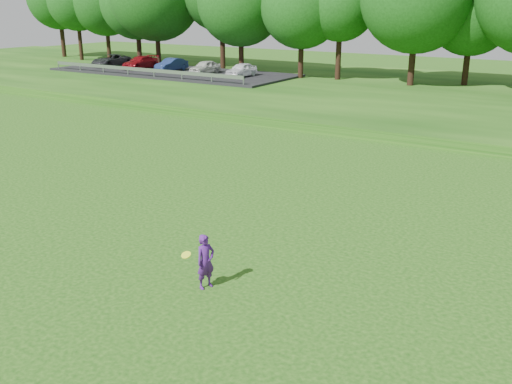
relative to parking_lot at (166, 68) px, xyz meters
The scene contains 5 objects.
ground 41.00m from the parking_lot, 53.18° to the right, with size 140.00×140.00×0.00m, color #13410C.
berm 24.60m from the parking_lot, ahead, with size 130.00×30.00×0.60m, color #13410C.
walking_path 27.72m from the parking_lot, 27.55° to the right, with size 130.00×1.60×0.04m, color gray.
parking_lot is the anchor object (origin of this frame).
woman 42.68m from the parking_lot, 47.82° to the right, with size 0.63×0.87×1.46m.
Camera 1 is at (12.28, -9.33, 7.03)m, focal length 40.00 mm.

